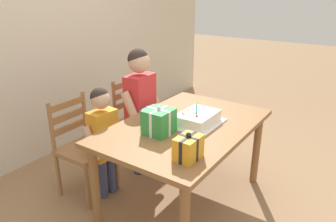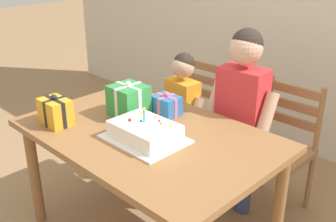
{
  "view_description": "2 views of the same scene",
  "coord_description": "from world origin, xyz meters",
  "px_view_note": "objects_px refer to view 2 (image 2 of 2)",
  "views": [
    {
      "loc": [
        -2.08,
        -1.25,
        1.82
      ],
      "look_at": [
        0.02,
        0.19,
        0.83
      ],
      "focal_mm": 33.93,
      "sensor_mm": 36.0,
      "label": 1
    },
    {
      "loc": [
        1.55,
        -1.41,
        1.79
      ],
      "look_at": [
        0.04,
        0.13,
        0.86
      ],
      "focal_mm": 42.9,
      "sensor_mm": 36.0,
      "label": 2
    }
  ],
  "objects_px": {
    "chair_left": "(193,116)",
    "gift_box_corner_small": "(129,101)",
    "chair_right": "(278,148)",
    "child_older": "(241,106)",
    "child_younger": "(182,106)",
    "gift_box_red_large": "(166,105)",
    "gift_box_beside_cake": "(56,112)",
    "dining_table": "(148,146)",
    "birthday_cake": "(145,132)"
  },
  "relations": [
    {
      "from": "chair_left",
      "to": "chair_right",
      "type": "height_order",
      "value": "same"
    },
    {
      "from": "birthday_cake",
      "to": "chair_left",
      "type": "distance_m",
      "value": 1.1
    },
    {
      "from": "child_older",
      "to": "child_younger",
      "type": "relative_size",
      "value": 1.24
    },
    {
      "from": "gift_box_corner_small",
      "to": "chair_left",
      "type": "relative_size",
      "value": 0.25
    },
    {
      "from": "birthday_cake",
      "to": "gift_box_red_large",
      "type": "distance_m",
      "value": 0.37
    },
    {
      "from": "chair_right",
      "to": "child_older",
      "type": "relative_size",
      "value": 0.71
    },
    {
      "from": "gift_box_beside_cake",
      "to": "chair_left",
      "type": "relative_size",
      "value": 0.21
    },
    {
      "from": "gift_box_corner_small",
      "to": "chair_left",
      "type": "xyz_separation_m",
      "value": [
        -0.13,
        0.77,
        -0.39
      ]
    },
    {
      "from": "gift_box_beside_cake",
      "to": "chair_right",
      "type": "relative_size",
      "value": 0.21
    },
    {
      "from": "birthday_cake",
      "to": "chair_right",
      "type": "height_order",
      "value": "birthday_cake"
    },
    {
      "from": "birthday_cake",
      "to": "chair_right",
      "type": "xyz_separation_m",
      "value": [
        0.33,
        0.94,
        -0.34
      ]
    },
    {
      "from": "chair_left",
      "to": "child_younger",
      "type": "bearing_deg",
      "value": -70.86
    },
    {
      "from": "birthday_cake",
      "to": "child_older",
      "type": "relative_size",
      "value": 0.34
    },
    {
      "from": "dining_table",
      "to": "child_younger",
      "type": "distance_m",
      "value": 0.72
    },
    {
      "from": "dining_table",
      "to": "birthday_cake",
      "type": "bearing_deg",
      "value": -50.67
    },
    {
      "from": "gift_box_red_large",
      "to": "child_older",
      "type": "bearing_deg",
      "value": 52.09
    },
    {
      "from": "gift_box_red_large",
      "to": "gift_box_corner_small",
      "type": "bearing_deg",
      "value": -132.57
    },
    {
      "from": "dining_table",
      "to": "gift_box_red_large",
      "type": "xyz_separation_m",
      "value": [
        -0.1,
        0.26,
        0.16
      ]
    },
    {
      "from": "birthday_cake",
      "to": "child_younger",
      "type": "xyz_separation_m",
      "value": [
        -0.38,
        0.73,
        -0.17
      ]
    },
    {
      "from": "gift_box_corner_small",
      "to": "child_older",
      "type": "height_order",
      "value": "child_older"
    },
    {
      "from": "gift_box_red_large",
      "to": "gift_box_beside_cake",
      "type": "distance_m",
      "value": 0.68
    },
    {
      "from": "dining_table",
      "to": "child_younger",
      "type": "relative_size",
      "value": 1.43
    },
    {
      "from": "birthday_cake",
      "to": "child_younger",
      "type": "relative_size",
      "value": 0.42
    },
    {
      "from": "dining_table",
      "to": "chair_right",
      "type": "xyz_separation_m",
      "value": [
        0.39,
        0.86,
        -0.2
      ]
    },
    {
      "from": "gift_box_beside_cake",
      "to": "gift_box_corner_small",
      "type": "relative_size",
      "value": 0.85
    },
    {
      "from": "gift_box_beside_cake",
      "to": "dining_table",
      "type": "bearing_deg",
      "value": 33.43
    },
    {
      "from": "gift_box_corner_small",
      "to": "child_younger",
      "type": "distance_m",
      "value": 0.61
    },
    {
      "from": "birthday_cake",
      "to": "chair_left",
      "type": "height_order",
      "value": "birthday_cake"
    },
    {
      "from": "child_older",
      "to": "gift_box_red_large",
      "type": "bearing_deg",
      "value": -127.91
    },
    {
      "from": "birthday_cake",
      "to": "gift_box_beside_cake",
      "type": "distance_m",
      "value": 0.59
    },
    {
      "from": "gift_box_corner_small",
      "to": "chair_left",
      "type": "height_order",
      "value": "gift_box_corner_small"
    },
    {
      "from": "chair_left",
      "to": "gift_box_corner_small",
      "type": "bearing_deg",
      "value": -80.32
    },
    {
      "from": "dining_table",
      "to": "child_older",
      "type": "distance_m",
      "value": 0.69
    },
    {
      "from": "child_older",
      "to": "child_younger",
      "type": "height_order",
      "value": "child_older"
    },
    {
      "from": "birthday_cake",
      "to": "chair_right",
      "type": "distance_m",
      "value": 1.05
    },
    {
      "from": "gift_box_red_large",
      "to": "gift_box_beside_cake",
      "type": "xyz_separation_m",
      "value": [
        -0.37,
        -0.57,
        0.02
      ]
    },
    {
      "from": "chair_right",
      "to": "child_older",
      "type": "height_order",
      "value": "child_older"
    },
    {
      "from": "gift_box_beside_cake",
      "to": "gift_box_red_large",
      "type": "bearing_deg",
      "value": 56.73
    },
    {
      "from": "chair_left",
      "to": "chair_right",
      "type": "relative_size",
      "value": 1.0
    },
    {
      "from": "gift_box_corner_small",
      "to": "dining_table",
      "type": "bearing_deg",
      "value": -17.49
    },
    {
      "from": "chair_right",
      "to": "gift_box_beside_cake",
      "type": "bearing_deg",
      "value": -126.45
    },
    {
      "from": "chair_right",
      "to": "child_younger",
      "type": "height_order",
      "value": "child_younger"
    },
    {
      "from": "chair_right",
      "to": "chair_left",
      "type": "bearing_deg",
      "value": -180.0
    },
    {
      "from": "gift_box_red_large",
      "to": "chair_left",
      "type": "height_order",
      "value": "chair_left"
    },
    {
      "from": "gift_box_red_large",
      "to": "gift_box_corner_small",
      "type": "distance_m",
      "value": 0.24
    },
    {
      "from": "chair_left",
      "to": "dining_table",
      "type": "bearing_deg",
      "value": -65.43
    },
    {
      "from": "dining_table",
      "to": "gift_box_beside_cake",
      "type": "bearing_deg",
      "value": -146.57
    },
    {
      "from": "gift_box_beside_cake",
      "to": "chair_right",
      "type": "height_order",
      "value": "gift_box_beside_cake"
    },
    {
      "from": "birthday_cake",
      "to": "gift_box_beside_cake",
      "type": "height_order",
      "value": "same"
    },
    {
      "from": "dining_table",
      "to": "chair_left",
      "type": "height_order",
      "value": "chair_left"
    }
  ]
}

